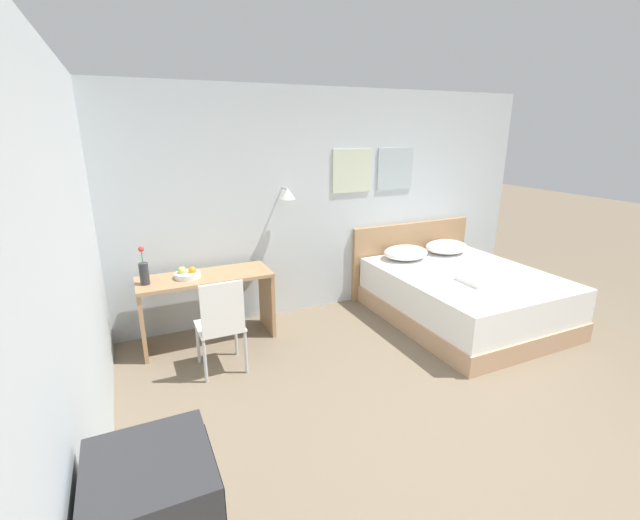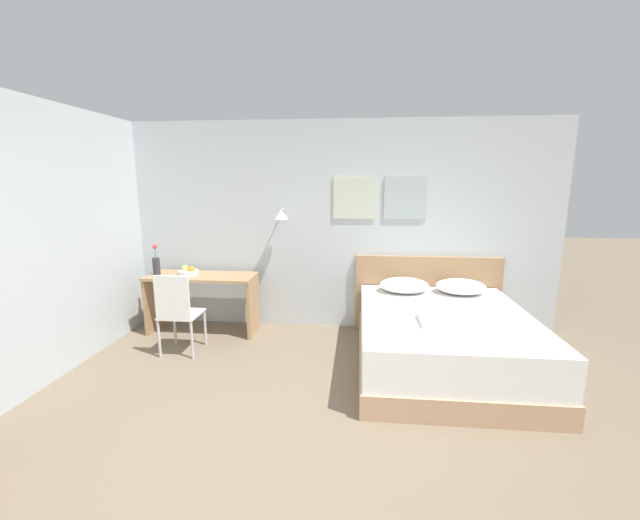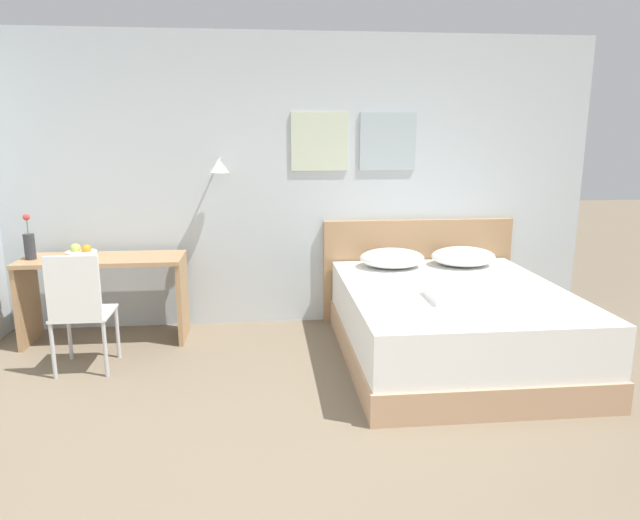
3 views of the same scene
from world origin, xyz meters
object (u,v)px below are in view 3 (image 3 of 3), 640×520
Objects in this scene: folded_towel_near_foot at (453,295)px; flower_vase at (29,244)px; desk_chair at (79,305)px; fruit_bowl at (81,253)px; headboard at (418,270)px; pillow_right at (463,257)px; bed at (452,324)px; pillow_left at (392,258)px; desk at (104,281)px.

flower_vase is (-3.30, 1.02, 0.25)m from folded_towel_near_foot.
fruit_bowl is at bearing 103.56° from desk_chair.
headboard is 1.38m from folded_towel_near_foot.
headboard is 3.05m from fruit_bowl.
folded_towel_near_foot is at bearing -94.87° from headboard.
flower_vase reaches higher than pillow_right.
folded_towel_near_foot is 2.75m from desk_chair.
bed is 0.47m from folded_towel_near_foot.
folded_towel_near_foot is 3.09m from fruit_bowl.
flower_vase is at bearing -179.66° from pillow_right.
flower_vase reaches higher than headboard.
bed is 0.89m from pillow_right.
pillow_left reaches higher than bed.
desk_chair reaches higher than fruit_bowl.
fruit_bowl is at bearing 179.99° from pillow_right.
desk_chair is (-2.85, -1.03, 0.05)m from headboard.
pillow_left is 1.07m from folded_towel_near_foot.
flower_vase is (-3.75, -0.02, 0.20)m from pillow_right.
pillow_right is at bearing 65.91° from bed.
desk_chair is 2.41× the size of flower_vase.
headboard reaches higher than pillow_right.
pillow_right is at bearing 0.00° from pillow_left.
bed is at bearing -65.91° from pillow_left.
bed is 2.95m from desk.
headboard is at bearing 44.09° from pillow_left.
bed is at bearing -11.82° from flower_vase.
bed is at bearing -90.00° from headboard.
desk_chair is at bearing -164.23° from pillow_left.
headboard is (-0.00, 1.06, 0.19)m from bed.
fruit_bowl reaches higher than bed.
bed is 3.15m from fruit_bowl.
folded_towel_near_foot is (0.21, -1.05, -0.05)m from pillow_left.
headboard is 3.03m from desk_chair.
desk_chair is (-3.18, -0.71, -0.14)m from pillow_right.
headboard is 3.46m from flower_vase.
folded_towel_near_foot is at bearing -78.47° from pillow_left.
bed is at bearing 69.30° from folded_towel_near_foot.
pillow_right is 2.28× the size of fruit_bowl.
bed is 3.54m from flower_vase.
flower_vase is (-3.42, 0.72, 0.58)m from bed.
pillow_right is 1.62× the size of folded_towel_near_foot.
pillow_right is 3.76m from flower_vase.
desk_chair is at bearing -90.04° from desk.
flower_vase is at bearing -174.29° from headboard.
headboard reaches higher than folded_towel_near_foot.
desk_chair is (-0.00, -0.71, 0.01)m from desk.
flower_vase is (-0.57, 0.69, 0.34)m from desk_chair.
flower_vase reaches higher than bed.
pillow_left is at bearing 114.09° from bed.
desk_chair is at bearing 172.99° from folded_towel_near_foot.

